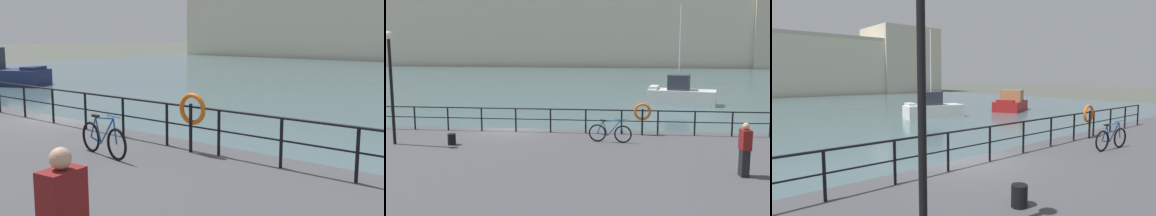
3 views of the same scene
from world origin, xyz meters
The scene contains 10 objects.
ground_plane centered at (0.00, 0.00, 0.00)m, with size 240.00×240.00×0.00m, color #4C5147.
water_basin centered at (0.00, 30.20, 0.01)m, with size 80.00×60.00×0.01m, color #476066.
harbor_building centered at (6.68, 59.39, 5.83)m, with size 76.67×13.26×14.63m.
moored_harbor_tender centered at (9.42, 15.06, 0.82)m, with size 5.31×2.90×7.54m.
moored_cabin_cruiser centered at (19.22, 14.72, 0.77)m, with size 5.80×4.64×2.15m.
quay_railing centered at (1.19, -0.75, 1.74)m, with size 20.55×0.07×1.08m.
parked_bicycle centered at (4.69, -2.43, 1.39)m, with size 1.76×0.30×0.98m.
mooring_bollard centered at (-1.54, -3.49, 1.22)m, with size 0.32×0.32×0.44m, color black.
life_ring_stand centered at (6.03, -0.87, 1.98)m, with size 0.75×0.16×1.40m.
quay_lamp_post centered at (-3.85, -3.63, 3.87)m, with size 0.32×0.32×4.46m.
Camera 3 is at (-6.21, -7.27, 3.52)m, focal length 29.52 mm.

